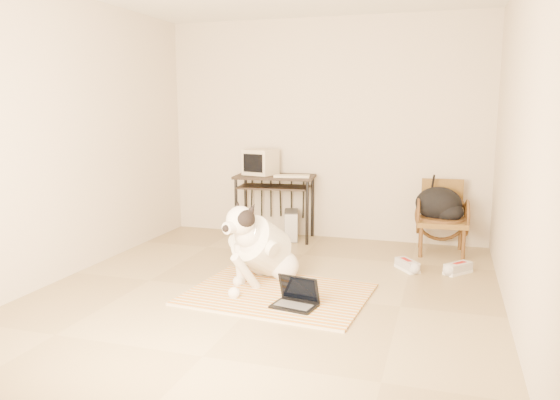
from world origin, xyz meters
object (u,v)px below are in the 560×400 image
at_px(laptop, 296,299).
at_px(rattan_chair, 442,217).
at_px(dog, 261,248).
at_px(crt_monitor, 260,162).
at_px(pc_tower, 291,225).
at_px(computer_desk, 275,184).
at_px(backpack, 440,205).

relative_size(laptop, rattan_chair, 0.48).
distance_m(dog, crt_monitor, 1.91).
bearing_deg(rattan_chair, pc_tower, 177.09).
height_order(computer_desk, backpack, computer_desk).
bearing_deg(pc_tower, laptop, -73.00).
bearing_deg(backpack, pc_tower, 176.17).
bearing_deg(laptop, dog, 132.01).
height_order(laptop, computer_desk, computer_desk).
height_order(laptop, backpack, backpack).
bearing_deg(dog, rattan_chair, 45.36).
xyz_separation_m(crt_monitor, pc_tower, (0.40, 0.00, -0.78)).
height_order(dog, computer_desk, dog).
distance_m(dog, computer_desk, 1.75).
distance_m(pc_tower, rattan_chair, 1.81).
bearing_deg(rattan_chair, laptop, -117.05).
xyz_separation_m(dog, laptop, (0.49, -0.54, -0.25)).
xyz_separation_m(dog, backpack, (1.57, 1.59, 0.22)).
relative_size(dog, computer_desk, 1.13).
height_order(laptop, crt_monitor, crt_monitor).
bearing_deg(pc_tower, backpack, -3.83).
relative_size(computer_desk, crt_monitor, 2.39).
height_order(pc_tower, backpack, backpack).
height_order(computer_desk, crt_monitor, crt_monitor).
xyz_separation_m(pc_tower, backpack, (1.77, -0.12, 0.37)).
bearing_deg(pc_tower, dog, -83.41).
height_order(dog, backpack, dog).
xyz_separation_m(computer_desk, crt_monitor, (-0.20, 0.03, 0.27)).
bearing_deg(crt_monitor, computer_desk, -9.40).
relative_size(computer_desk, pc_tower, 2.43).
bearing_deg(dog, laptop, -47.99).
bearing_deg(dog, pc_tower, 96.59).
bearing_deg(backpack, dog, -134.72).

